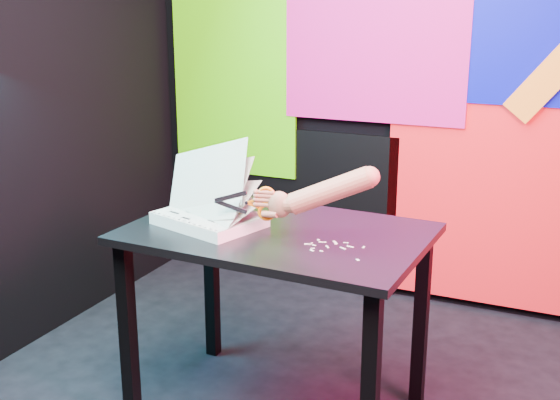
% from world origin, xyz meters
% --- Properties ---
extents(room, '(3.01, 3.01, 2.71)m').
position_xyz_m(room, '(0.00, 0.00, 1.35)').
color(room, black).
rests_on(room, ground).
extents(backdrop, '(2.88, 0.05, 2.08)m').
position_xyz_m(backdrop, '(0.06, 1.46, 0.96)').
color(backdrop, red).
rests_on(backdrop, ground).
extents(work_table, '(1.09, 0.74, 0.75)m').
position_xyz_m(work_table, '(-0.21, 0.19, 0.64)').
color(work_table, black).
rests_on(work_table, ground).
extents(printout_stack, '(0.44, 0.36, 0.35)m').
position_xyz_m(printout_stack, '(-0.46, 0.14, 0.78)').
color(printout_stack, silver).
rests_on(printout_stack, work_table).
extents(scissors, '(0.22, 0.05, 0.12)m').
position_xyz_m(scissors, '(-0.21, 0.08, 0.88)').
color(scissors, '#A4A5AE').
rests_on(scissors, printout_stack).
extents(hand_forearm, '(0.41, 0.14, 0.20)m').
position_xyz_m(hand_forearm, '(-0.01, 0.13, 0.93)').
color(hand_forearm, brown).
rests_on(hand_forearm, work_table).
extents(paper_clippings, '(0.22, 0.15, 0.00)m').
position_xyz_m(paper_clippings, '(0.03, 0.11, 0.75)').
color(paper_clippings, beige).
rests_on(paper_clippings, work_table).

